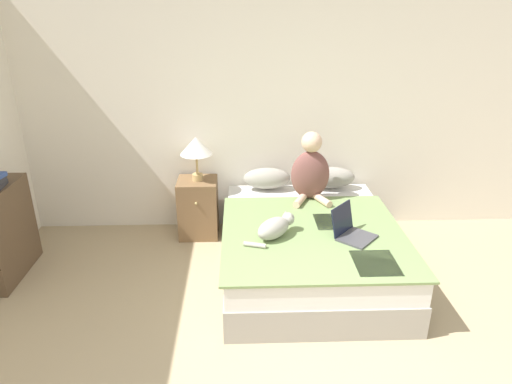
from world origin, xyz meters
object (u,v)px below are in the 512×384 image
Objects in this scene: pillow_far at (331,178)px; bookshelf at (5,233)px; bed at (309,248)px; table_lamp at (196,147)px; person_sitting at (310,171)px; cat_tabby at (275,227)px; nightstand at (198,208)px; pillow_near at (267,178)px; laptop_open at (352,231)px.

bookshelf is at bearing -165.66° from pillow_far.
table_lamp reaches higher than bed.
bed is at bearing -97.12° from person_sitting.
bookshelf is (-2.40, 0.30, -0.16)m from cat_tabby.
nightstand is 1.36× the size of table_lamp.
cat_tabby is (-0.41, -0.81, -0.20)m from person_sitting.
pillow_near is (-0.34, 0.84, 0.37)m from bed.
pillow_far is at bearing 67.80° from bed.
pillow_far is 1.45m from nightstand.
table_lamp reaches higher than cat_tabby.
table_lamp is at bearing -3.39° from nightstand.
bookshelf is at bearing -156.33° from table_lamp.
bed is at bearing -67.76° from pillow_near.
nightstand is 0.73× the size of bookshelf.
cat_tabby is 1.04× the size of laptop_open.
table_lamp is (-0.72, -0.05, 0.37)m from pillow_near.
bed is 3.11× the size of nightstand.
laptop_open is 1.76m from nightstand.
pillow_far is at bearing 45.58° from person_sitting.
bed is 2.26× the size of bookshelf.
nightstand is at bearing 82.05° from cat_tabby.
pillow_far is 1.12m from laptop_open.
pillow_far is (0.69, 0.00, 0.00)m from pillow_near.
table_lamp is at bearing -175.67° from pillow_near.
table_lamp is (-1.41, -0.05, 0.37)m from pillow_far.
laptop_open is at bearing -6.13° from bookshelf.
cat_tabby is at bearing -89.72° from pillow_near.
laptop_open is at bearing -59.74° from pillow_near.
cat_tabby is 0.71× the size of nightstand.
cat_tabby is 1.31m from nightstand.
pillow_near is at bearing 146.09° from person_sitting.
pillow_near is 1.16× the size of laptop_open.
bookshelf is at bearing 125.87° from laptop_open.
pillow_near reaches higher than bed.
laptop_open reaches higher than nightstand.
bed is 1.52m from table_lamp.
cat_tabby is (-0.34, -0.25, 0.35)m from bed.
pillow_near is 0.58× the size of bookshelf.
pillow_far is 0.79× the size of nightstand.
pillow_far is at bearing 0.00° from pillow_near.
nightstand is at bearing 168.98° from person_sitting.
pillow_near is at bearing 4.33° from table_lamp.
pillow_near is at bearing 18.20° from bookshelf.
cat_tabby is 2.43m from bookshelf.
table_lamp is at bearing 23.67° from bookshelf.
nightstand is at bearing 23.81° from bookshelf.
nightstand is (-1.39, 1.06, -0.25)m from laptop_open.
table_lamp is (-1.14, 0.22, 0.19)m from person_sitting.
nightstand is 1.82m from bookshelf.
pillow_near is at bearing 180.00° from pillow_far.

